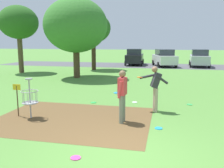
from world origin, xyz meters
TOP-DOWN VIEW (x-y plane):
  - ground_plane at (0.00, 0.00)m, footprint 160.00×160.00m
  - dirt_tee_pad at (-2.09, 2.38)m, footprint 5.25×3.94m
  - disc_golf_basket at (-3.59, 2.18)m, footprint 0.98×0.58m
  - player_foreground_watching at (-0.38, 2.42)m, footprint 0.42×0.48m
  - player_throwing at (0.60, 3.93)m, footprint 1.17×0.44m
  - frisbee_near_basket at (-0.31, 5.12)m, footprint 0.23×0.23m
  - frisbee_mid_grass at (1.98, 5.23)m, footprint 0.23×0.23m
  - frisbee_far_left at (-0.97, -0.27)m, footprint 0.24×0.24m
  - frisbee_far_right at (0.81, 2.08)m, footprint 0.23×0.23m
  - frisbee_scattered_b at (-2.05, 4.68)m, footprint 0.25×0.25m
  - tree_near_left at (-5.43, 11.64)m, footprint 4.55×4.55m
  - tree_mid_left at (-5.73, 16.96)m, footprint 3.21×3.21m
  - tree_mid_center at (-11.14, 13.42)m, footprint 3.24×3.24m
  - parking_lot_strip at (0.00, 22.16)m, footprint 36.00×6.00m
  - parked_car_leftmost at (-2.57, 22.73)m, footprint 2.13×4.28m
  - parked_car_center_left at (0.77, 21.68)m, footprint 2.82×4.52m
  - parked_car_center_right at (4.43, 22.19)m, footprint 2.14×4.29m

SIDE VIEW (x-z plane):
  - ground_plane at x=0.00m, z-range 0.00..0.00m
  - parking_lot_strip at x=0.00m, z-range 0.00..0.01m
  - dirt_tee_pad at x=-2.09m, z-range 0.00..0.01m
  - frisbee_near_basket at x=-0.31m, z-range 0.00..0.02m
  - frisbee_mid_grass at x=1.98m, z-range 0.00..0.02m
  - frisbee_far_left at x=-0.97m, z-range 0.00..0.02m
  - frisbee_far_right at x=0.81m, z-range 0.00..0.02m
  - frisbee_scattered_b at x=-2.05m, z-range 0.00..0.02m
  - disc_golf_basket at x=-3.59m, z-range 0.06..1.45m
  - parked_car_leftmost at x=-2.57m, z-range 0.00..1.84m
  - parked_car_center_left at x=0.77m, z-range 0.00..1.84m
  - parked_car_center_right at x=4.43m, z-range 0.00..1.84m
  - player_foreground_watching at x=-0.38m, z-range 0.11..1.82m
  - player_throwing at x=0.60m, z-range 0.13..1.84m
  - tree_near_left at x=-5.43m, z-range 0.90..6.61m
  - tree_mid_left at x=-5.73m, z-range 1.22..6.46m
  - tree_mid_center at x=-11.14m, z-range 1.38..6.98m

